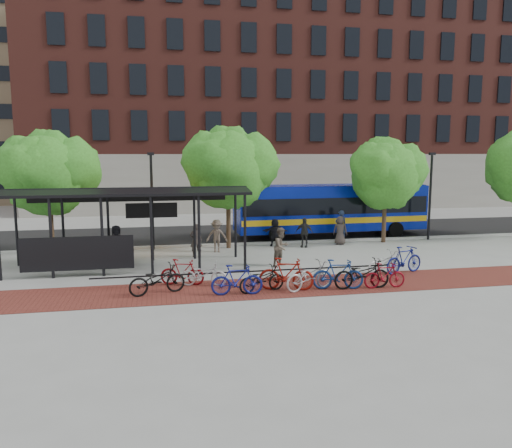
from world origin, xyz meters
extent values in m
plane|color=#9E9E99|center=(0.00, 0.00, 0.00)|extent=(160.00, 160.00, 0.00)
cube|color=black|center=(0.00, 8.00, 0.01)|extent=(160.00, 8.00, 0.01)
cube|color=#B7B7B2|center=(0.00, 4.00, 0.06)|extent=(160.00, 0.25, 0.12)
cube|color=maroon|center=(-2.00, -5.00, 0.00)|extent=(24.00, 3.00, 0.01)
cube|color=black|center=(-3.30, -4.10, 0.00)|extent=(12.00, 0.05, 0.95)
cube|color=maroon|center=(10.00, 26.00, 10.00)|extent=(55.00, 14.00, 20.00)
cube|color=#7A664C|center=(-16.00, 40.00, 15.00)|extent=(22.00, 22.00, 30.00)
cylinder|color=black|center=(-13.00, 0.85, 1.65)|extent=(0.12, 0.12, 3.30)
cylinder|color=black|center=(-11.00, -1.85, 1.65)|extent=(0.12, 0.12, 3.30)
cylinder|color=black|center=(-11.00, 0.85, 1.65)|extent=(0.12, 0.12, 3.30)
cylinder|color=black|center=(-9.00, -1.85, 1.65)|extent=(0.12, 0.12, 3.30)
cylinder|color=black|center=(-9.00, 0.85, 1.65)|extent=(0.12, 0.12, 3.30)
cylinder|color=black|center=(-7.00, -1.85, 1.65)|extent=(0.12, 0.12, 3.30)
cylinder|color=black|center=(-7.00, 0.85, 1.65)|extent=(0.12, 0.12, 3.30)
cylinder|color=black|center=(-5.00, -1.85, 1.65)|extent=(0.12, 0.12, 3.30)
cylinder|color=black|center=(-5.00, 0.85, 1.65)|extent=(0.12, 0.12, 3.30)
cylinder|color=black|center=(-3.00, -1.85, 1.65)|extent=(0.12, 0.12, 3.30)
cylinder|color=black|center=(-3.00, 0.85, 1.65)|extent=(0.12, 0.12, 3.30)
cube|color=black|center=(-10.00, -1.90, 1.00)|extent=(4.50, 0.08, 1.40)
cube|color=black|center=(-8.00, -1.20, 3.45)|extent=(10.60, 1.65, 0.29)
cube|color=black|center=(-8.00, 0.20, 3.45)|extent=(10.60, 1.65, 0.29)
cube|color=black|center=(-8.00, 0.90, 3.05)|extent=(9.00, 0.10, 0.40)
cube|color=black|center=(-7.00, 0.95, 2.40)|extent=(2.40, 0.12, 0.70)
cube|color=#FF7200|center=(-7.00, 1.03, 2.40)|extent=(2.20, 0.02, 0.55)
cylinder|color=#382619|center=(-12.00, 3.30, 1.19)|extent=(0.24, 0.24, 2.38)
sphere|color=#34751F|center=(-12.00, 3.30, 3.98)|extent=(4.00, 4.00, 4.00)
sphere|color=#34751F|center=(-11.00, 3.50, 4.28)|extent=(3.20, 3.20, 3.20)
sphere|color=#34751F|center=(-12.80, 3.00, 4.38)|extent=(3.00, 3.00, 3.00)
sphere|color=#34751F|center=(-11.90, 3.70, 4.78)|extent=(2.80, 2.80, 2.80)
cylinder|color=#382619|center=(-3.00, 3.30, 1.26)|extent=(0.24, 0.24, 2.52)
sphere|color=#34751F|center=(-3.00, 3.30, 4.20)|extent=(4.20, 4.20, 4.20)
sphere|color=#34751F|center=(-1.95, 3.50, 4.50)|extent=(3.36, 3.36, 3.36)
sphere|color=#34751F|center=(-3.84, 3.00, 4.60)|extent=(3.15, 3.15, 3.15)
sphere|color=#34751F|center=(-2.90, 3.70, 5.00)|extent=(2.94, 2.94, 2.94)
cylinder|color=#382619|center=(6.00, 3.30, 1.14)|extent=(0.24, 0.24, 2.27)
sphere|color=#34751F|center=(6.00, 3.30, 3.79)|extent=(3.80, 3.80, 3.80)
sphere|color=#34751F|center=(6.95, 3.50, 4.09)|extent=(3.04, 3.04, 3.04)
sphere|color=#34751F|center=(5.24, 3.00, 4.20)|extent=(2.85, 2.85, 2.85)
sphere|color=#34751F|center=(6.10, 3.70, 4.59)|extent=(2.66, 2.66, 2.66)
cylinder|color=black|center=(-7.00, 3.60, 2.50)|extent=(0.14, 0.14, 5.00)
cube|color=black|center=(-7.00, 3.60, 5.05)|extent=(0.35, 0.20, 0.15)
cylinder|color=black|center=(9.00, 3.60, 2.50)|extent=(0.14, 0.14, 5.00)
cube|color=black|center=(9.00, 3.60, 5.05)|extent=(0.35, 0.20, 0.15)
cube|color=#081A9A|center=(3.67, 5.87, 1.78)|extent=(11.79, 2.86, 2.69)
cube|color=black|center=(3.67, 5.87, 2.00)|extent=(11.56, 2.90, 0.98)
cube|color=yellow|center=(3.67, 5.87, 1.12)|extent=(11.68, 2.91, 0.34)
cube|color=#081A9A|center=(3.67, 5.87, 3.08)|extent=(11.55, 2.60, 0.18)
cylinder|color=black|center=(-0.05, 4.49, 0.47)|extent=(0.95, 0.30, 0.94)
cylinder|color=black|center=(-0.12, 7.03, 0.47)|extent=(0.95, 0.30, 0.94)
cylinder|color=black|center=(7.46, 4.70, 0.47)|extent=(0.95, 0.30, 0.94)
cylinder|color=black|center=(7.39, 7.24, 0.47)|extent=(0.95, 0.30, 0.94)
imported|color=black|center=(-6.81, -5.10, 0.55)|extent=(2.21, 1.33, 1.10)
imported|color=maroon|center=(-5.85, -3.97, 0.51)|extent=(1.78, 0.90, 1.03)
imported|color=silver|center=(-5.06, -4.26, 0.47)|extent=(1.90, 1.03, 0.95)
imported|color=navy|center=(-3.98, -5.77, 0.56)|extent=(1.91, 0.65, 1.13)
imported|color=black|center=(-3.02, -5.51, 0.48)|extent=(1.94, 1.12, 0.97)
imported|color=maroon|center=(-2.08, -5.47, 0.62)|extent=(2.14, 1.14, 1.24)
imported|color=#A5A5A8|center=(-1.22, -5.62, 0.54)|extent=(2.19, 1.36, 1.09)
imported|color=navy|center=(-0.14, -5.75, 0.58)|extent=(1.99, 0.88, 1.16)
imported|color=black|center=(0.77, -5.83, 0.57)|extent=(2.18, 0.80, 1.14)
imported|color=maroon|center=(1.66, -5.92, 0.49)|extent=(1.65, 0.51, 0.98)
imported|color=#B4B4B7|center=(2.64, -3.81, 0.49)|extent=(1.97, 1.28, 0.98)
imported|color=navy|center=(3.51, -3.91, 0.60)|extent=(2.06, 1.14, 1.19)
imported|color=black|center=(-8.65, 0.65, 0.88)|extent=(0.92, 0.66, 1.77)
imported|color=#3C3330|center=(-4.91, 1.25, 0.83)|extent=(0.60, 0.40, 1.66)
imported|color=brown|center=(-3.76, 2.27, 0.85)|extent=(1.15, 0.73, 1.69)
imported|color=#292929|center=(1.07, 2.70, 0.81)|extent=(1.03, 0.81, 1.63)
imported|color=black|center=(-0.41, 3.36, 0.76)|extent=(1.48, 0.84, 1.52)
imported|color=#423834|center=(3.28, 3.10, 0.81)|extent=(0.92, 0.76, 1.61)
imported|color=navy|center=(3.58, 3.80, 0.93)|extent=(0.69, 0.47, 1.85)
imported|color=brown|center=(-1.27, -1.50, 0.88)|extent=(1.09, 1.04, 1.77)
camera|label=1|loc=(-6.70, -23.04, 5.09)|focal=35.00mm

